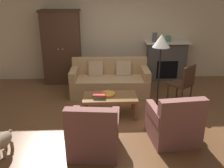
# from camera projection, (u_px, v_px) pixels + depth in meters

# --- Properties ---
(ground_plane) EXTENTS (9.60, 9.60, 0.00)m
(ground_plane) POSITION_uv_depth(u_px,v_px,m) (118.00, 117.00, 5.05)
(ground_plane) COLOR brown
(back_wall) EXTENTS (7.20, 0.10, 2.80)m
(back_wall) POSITION_uv_depth(u_px,v_px,m) (112.00, 31.00, 6.94)
(back_wall) COLOR beige
(back_wall) RESTS_ON ground
(fireplace) EXTENTS (1.26, 0.48, 1.12)m
(fireplace) POSITION_uv_depth(u_px,v_px,m) (166.00, 61.00, 7.06)
(fireplace) COLOR #4C4947
(fireplace) RESTS_ON ground
(armoire) EXTENTS (1.06, 0.57, 2.00)m
(armoire) POSITION_uv_depth(u_px,v_px,m) (62.00, 47.00, 6.72)
(armoire) COLOR #472D1E
(armoire) RESTS_ON ground
(couch) EXTENTS (1.94, 0.89, 0.86)m
(couch) POSITION_uv_depth(u_px,v_px,m) (110.00, 81.00, 6.14)
(couch) COLOR tan
(couch) RESTS_ON ground
(coffee_table) EXTENTS (1.10, 0.60, 0.42)m
(coffee_table) POSITION_uv_depth(u_px,v_px,m) (110.00, 98.00, 5.03)
(coffee_table) COLOR brown
(coffee_table) RESTS_ON ground
(fruit_bowl) EXTENTS (0.30, 0.30, 0.05)m
(fruit_bowl) POSITION_uv_depth(u_px,v_px,m) (108.00, 94.00, 5.04)
(fruit_bowl) COLOR orange
(fruit_bowl) RESTS_ON coffee_table
(book_stack) EXTENTS (0.27, 0.20, 0.08)m
(book_stack) POSITION_uv_depth(u_px,v_px,m) (99.00, 96.00, 4.92)
(book_stack) COLOR #427A4C
(book_stack) RESTS_ON coffee_table
(mantel_vase_slate) EXTENTS (0.13, 0.13, 0.25)m
(mantel_vase_slate) POSITION_uv_depth(u_px,v_px,m) (155.00, 37.00, 6.79)
(mantel_vase_slate) COLOR #565B66
(mantel_vase_slate) RESTS_ON fireplace
(mantel_vase_jade) EXTENTS (0.15, 0.15, 0.16)m
(mantel_vase_jade) POSITION_uv_depth(u_px,v_px,m) (168.00, 39.00, 6.82)
(mantel_vase_jade) COLOR slate
(mantel_vase_jade) RESTS_ON fireplace
(armchair_near_left) EXTENTS (0.85, 0.84, 0.88)m
(armchair_near_left) POSITION_uv_depth(u_px,v_px,m) (94.00, 134.00, 3.84)
(armchair_near_left) COLOR #935B56
(armchair_near_left) RESTS_ON ground
(armchair_near_right) EXTENTS (0.85, 0.85, 0.88)m
(armchair_near_right) POSITION_uv_depth(u_px,v_px,m) (174.00, 124.00, 4.15)
(armchair_near_right) COLOR #935B56
(armchair_near_right) RESTS_ON ground
(side_chair_wooden) EXTENTS (0.62, 0.62, 0.90)m
(side_chair_wooden) POSITION_uv_depth(u_px,v_px,m) (184.00, 82.00, 5.54)
(side_chair_wooden) COLOR #472D1E
(side_chair_wooden) RESTS_ON ground
(floor_lamp) EXTENTS (0.36, 0.36, 1.62)m
(floor_lamp) POSITION_uv_depth(u_px,v_px,m) (161.00, 45.00, 4.98)
(floor_lamp) COLOR black
(floor_lamp) RESTS_ON ground
(dog) EXTENTS (0.24, 0.57, 0.39)m
(dog) POSITION_uv_depth(u_px,v_px,m) (2.00, 142.00, 3.78)
(dog) COLOR gray
(dog) RESTS_ON ground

